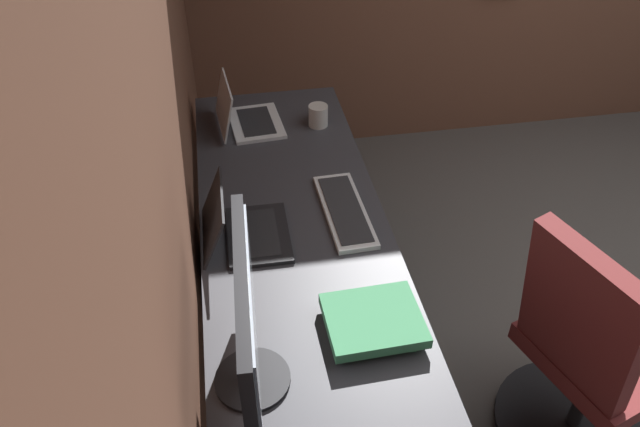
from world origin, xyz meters
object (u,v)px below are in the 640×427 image
object	(u,v)px
monitor_primary	(247,320)
book_stack_near	(373,322)
drawer_pedestal	(290,299)
laptop_leftmost	(244,116)
keyboard_main	(345,210)
laptop_left	(240,227)
office_chair	(587,362)
coffee_mug	(318,115)

from	to	relation	value
monitor_primary	book_stack_near	distance (m)	0.42
drawer_pedestal	laptop_leftmost	size ratio (longest dim) A/B	2.24
laptop_leftmost	keyboard_main	xyz separation A→B (m)	(-0.65, -0.30, -0.04)
drawer_pedestal	laptop_leftmost	bearing A→B (deg)	7.81
drawer_pedestal	keyboard_main	size ratio (longest dim) A/B	1.64
book_stack_near	laptop_left	bearing A→B (deg)	36.37
monitor_primary	office_chair	bearing A→B (deg)	-85.58
book_stack_near	coffee_mug	bearing A→B (deg)	-1.97
laptop_leftmost	laptop_left	bearing A→B (deg)	174.77
laptop_left	keyboard_main	bearing A→B (deg)	-78.83
book_stack_near	office_chair	xyz separation A→B (m)	(-0.03, -0.73, -0.31)
keyboard_main	office_chair	size ratio (longest dim) A/B	0.44
laptop_leftmost	coffee_mug	distance (m)	0.31
laptop_leftmost	book_stack_near	bearing A→B (deg)	-167.03
drawer_pedestal	coffee_mug	world-z (taller)	coffee_mug
laptop_leftmost	office_chair	xyz separation A→B (m)	(-1.21, -1.00, -0.32)
office_chair	keyboard_main	bearing A→B (deg)	51.11
drawer_pedestal	monitor_primary	distance (m)	0.90
keyboard_main	book_stack_near	size ratio (longest dim) A/B	1.55
monitor_primary	coffee_mug	distance (m)	1.32
book_stack_near	keyboard_main	bearing A→B (deg)	-3.10
drawer_pedestal	book_stack_near	bearing A→B (deg)	-160.64
coffee_mug	monitor_primary	bearing A→B (deg)	162.79
laptop_left	monitor_primary	bearing A→B (deg)	178.97
book_stack_near	coffee_mug	distance (m)	1.14
coffee_mug	office_chair	xyz separation A→B (m)	(-1.17, -0.69, -0.32)
coffee_mug	office_chair	bearing A→B (deg)	-149.59
drawer_pedestal	monitor_primary	world-z (taller)	monitor_primary
laptop_leftmost	book_stack_near	size ratio (longest dim) A/B	1.13
book_stack_near	coffee_mug	world-z (taller)	coffee_mug
laptop_leftmost	office_chair	world-z (taller)	office_chair
office_chair	laptop_leftmost	bearing A→B (deg)	39.46
keyboard_main	book_stack_near	distance (m)	0.53
monitor_primary	office_chair	xyz separation A→B (m)	(0.08, -1.07, -0.51)
laptop_leftmost	office_chair	distance (m)	1.60
laptop_left	keyboard_main	xyz separation A→B (m)	(0.07, -0.37, -0.04)
drawer_pedestal	coffee_mug	bearing A→B (deg)	-19.37
laptop_left	coffee_mug	distance (m)	0.78
laptop_leftmost	laptop_left	world-z (taller)	laptop_leftmost
drawer_pedestal	book_stack_near	distance (m)	0.69
book_stack_near	office_chair	bearing A→B (deg)	-92.35
laptop_left	book_stack_near	world-z (taller)	laptop_left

